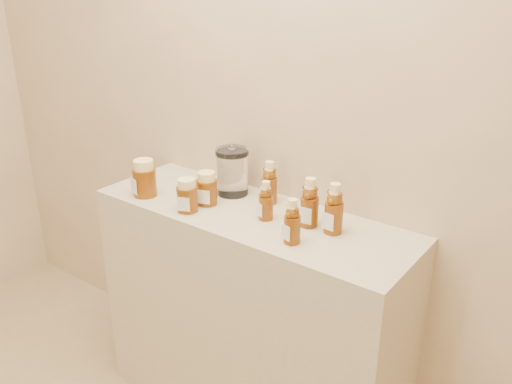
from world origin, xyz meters
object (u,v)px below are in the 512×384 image
Objects in this scene: bear_bottle_back_left at (269,180)px; honey_jar_left at (144,178)px; display_table at (251,319)px; bear_bottle_front_left at (266,198)px; glass_canister at (232,170)px.

bear_bottle_back_left reaches higher than honey_jar_left.
display_table is 0.53m from bear_bottle_front_left.
honey_jar_left reaches higher than display_table.
glass_canister is at bearing 178.22° from bear_bottle_front_left.
honey_jar_left is 0.73× the size of glass_canister.
glass_canister reaches higher than bear_bottle_front_left.
glass_canister is (-0.16, 0.10, 0.55)m from display_table.
glass_canister is at bearing 60.24° from honey_jar_left.
bear_bottle_back_left is 0.16m from glass_canister.
bear_bottle_front_left is 1.10× the size of honey_jar_left.
bear_bottle_back_left is (0.00, 0.11, 0.54)m from display_table.
bear_bottle_back_left reaches higher than bear_bottle_front_left.
bear_bottle_back_left is at bearing 48.78° from honey_jar_left.
display_table is 6.22× the size of glass_canister.
display_table is at bearing 35.77° from honey_jar_left.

